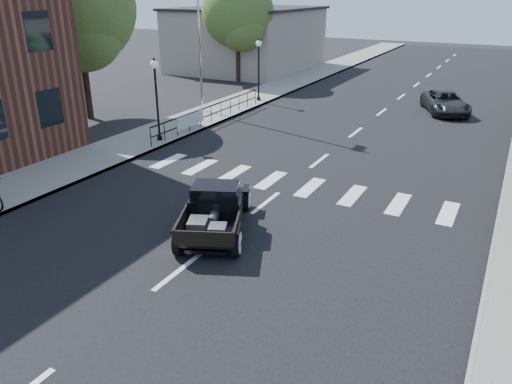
% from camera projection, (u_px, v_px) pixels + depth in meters
% --- Properties ---
extents(ground, '(120.00, 120.00, 0.00)m').
position_uv_depth(ground, '(236.00, 227.00, 15.26)').
color(ground, black).
rests_on(ground, ground).
extents(road, '(14.00, 80.00, 0.02)m').
position_uv_depth(road, '(372.00, 120.00, 27.51)').
color(road, black).
rests_on(road, ground).
extents(road_markings, '(12.00, 60.00, 0.06)m').
position_uv_depth(road_markings, '(343.00, 143.00, 23.43)').
color(road_markings, silver).
rests_on(road_markings, ground).
extents(sidewalk_left, '(3.00, 80.00, 0.15)m').
position_uv_depth(sidewalk_left, '(238.00, 103.00, 31.17)').
color(sidewalk_left, gray).
rests_on(sidewalk_left, ground).
extents(low_building_left, '(10.00, 12.00, 5.00)m').
position_uv_depth(low_building_left, '(247.00, 40.00, 43.68)').
color(low_building_left, '#AB9D8F').
rests_on(low_building_left, ground).
extents(railing, '(0.08, 10.00, 1.00)m').
position_uv_depth(railing, '(211.00, 113.00, 26.34)').
color(railing, black).
rests_on(railing, sidewalk_left).
extents(banner, '(0.04, 2.20, 0.60)m').
position_uv_depth(banner, '(191.00, 125.00, 24.75)').
color(banner, silver).
rests_on(banner, sidewalk_left).
extents(lamp_post_b, '(0.36, 0.36, 3.77)m').
position_uv_depth(lamp_post_b, '(157.00, 100.00, 22.67)').
color(lamp_post_b, black).
rests_on(lamp_post_b, sidewalk_left).
extents(lamp_post_c, '(0.36, 0.36, 3.77)m').
position_uv_depth(lamp_post_c, '(259.00, 70.00, 30.85)').
color(lamp_post_c, black).
rests_on(lamp_post_c, sidewalk_left).
extents(flagpole, '(0.12, 0.12, 11.54)m').
position_uv_depth(flagpole, '(198.00, 5.00, 26.79)').
color(flagpole, silver).
rests_on(flagpole, sidewalk_left).
extents(big_tree_near, '(6.05, 6.05, 8.89)m').
position_uv_depth(big_tree_near, '(80.00, 35.00, 26.16)').
color(big_tree_near, '#466029').
rests_on(big_tree_near, ground).
extents(big_tree_far, '(5.31, 5.31, 7.79)m').
position_uv_depth(big_tree_far, '(238.00, 29.00, 37.16)').
color(big_tree_far, '#466029').
rests_on(big_tree_far, ground).
extents(hotrod_pickup, '(3.44, 4.61, 1.45)m').
position_uv_depth(hotrod_pickup, '(215.00, 209.00, 14.72)').
color(hotrod_pickup, black).
rests_on(hotrod_pickup, ground).
extents(second_car, '(3.59, 4.84, 1.22)m').
position_uv_depth(second_car, '(445.00, 103.00, 28.80)').
color(second_car, black).
rests_on(second_car, ground).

